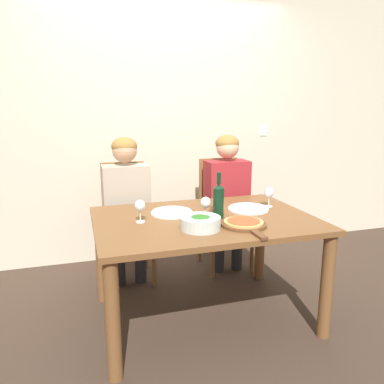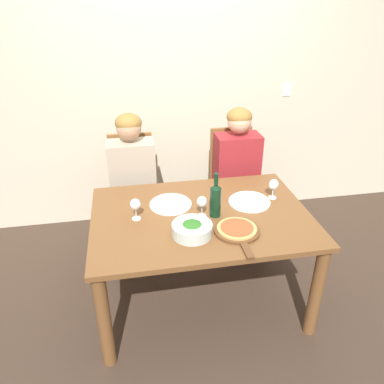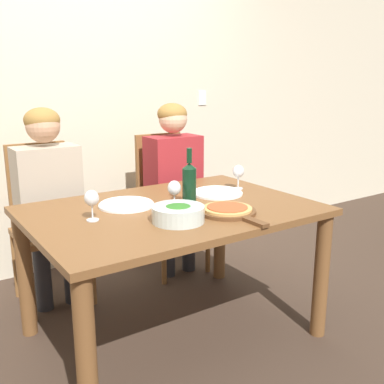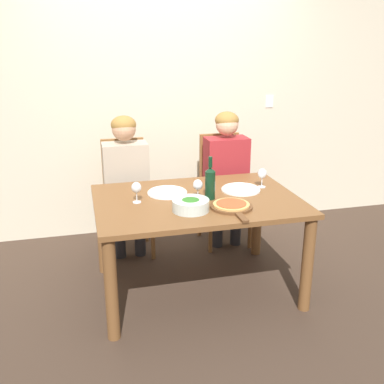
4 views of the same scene
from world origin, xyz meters
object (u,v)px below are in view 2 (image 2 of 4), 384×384
at_px(wine_bottle, 216,199).
at_px(wine_glass_left, 135,205).
at_px(dinner_plate_right, 249,201).
at_px(wine_glass_centre, 202,203).
at_px(broccoli_bowl, 192,229).
at_px(person_man, 237,164).
at_px(chair_right, 232,181).
at_px(dinner_plate_left, 171,204).
at_px(chair_left, 134,189).
at_px(wine_glass_right, 274,185).
at_px(person_woman, 132,172).
at_px(pizza_on_board, 237,230).

height_order(wine_bottle, wine_glass_left, wine_bottle).
bearing_deg(dinner_plate_right, wine_glass_centre, -162.26).
bearing_deg(broccoli_bowl, person_man, 59.02).
distance_m(chair_right, dinner_plate_left, 0.98).
xyz_separation_m(chair_left, person_man, (0.90, -0.12, 0.22)).
height_order(chair_right, wine_glass_right, chair_right).
bearing_deg(person_man, person_woman, 180.00).
xyz_separation_m(pizza_on_board, wine_glass_centre, (-0.18, 0.23, 0.09)).
xyz_separation_m(person_man, wine_bottle, (-0.38, -0.77, 0.11)).
xyz_separation_m(chair_left, pizza_on_board, (0.61, -1.11, 0.22)).
bearing_deg(wine_glass_right, wine_glass_centre, -164.59).
xyz_separation_m(chair_right, person_woman, (-0.90, -0.12, 0.22)).
relative_size(wine_glass_left, wine_glass_centre, 1.00).
bearing_deg(person_woman, dinner_plate_left, -67.01).
bearing_deg(person_woman, pizza_on_board, -58.32).
xyz_separation_m(dinner_plate_left, dinner_plate_right, (0.56, -0.07, 0.00)).
relative_size(person_man, wine_glass_right, 8.26).
relative_size(person_woman, dinner_plate_right, 4.19).
height_order(person_man, broccoli_bowl, person_man).
bearing_deg(dinner_plate_right, wine_bottle, -156.18).
height_order(wine_bottle, dinner_plate_right, wine_bottle).
relative_size(dinner_plate_left, dinner_plate_right, 1.00).
relative_size(wine_bottle, wine_glass_centre, 2.08).
relative_size(person_woman, wine_bottle, 3.97).
height_order(pizza_on_board, wine_glass_left, wine_glass_left).
xyz_separation_m(dinner_plate_right, wine_glass_right, (0.19, 0.03, 0.10)).
bearing_deg(person_woman, wine_glass_left, -90.33).
bearing_deg(dinner_plate_left, broccoli_bowl, -77.82).
xyz_separation_m(dinner_plate_left, wine_glass_centre, (0.19, -0.19, 0.10)).
relative_size(dinner_plate_right, wine_glass_right, 1.97).
xyz_separation_m(chair_left, chair_right, (0.90, 0.00, 0.00)).
relative_size(wine_bottle, wine_glass_right, 2.08).
relative_size(person_man, dinner_plate_left, 4.19).
bearing_deg(wine_glass_right, chair_right, 96.74).
relative_size(chair_right, person_man, 0.81).
relative_size(dinner_plate_right, wine_glass_centre, 1.97).
distance_m(dinner_plate_right, pizza_on_board, 0.40).
distance_m(pizza_on_board, wine_glass_left, 0.68).
distance_m(person_woman, dinner_plate_left, 0.62).
height_order(person_man, pizza_on_board, person_man).
xyz_separation_m(wine_bottle, wine_glass_right, (0.47, 0.16, -0.02)).
bearing_deg(pizza_on_board, wine_glass_right, 45.15).
distance_m(chair_right, wine_glass_centre, 1.04).
distance_m(chair_right, broccoli_bowl, 1.25).
bearing_deg(wine_glass_right, wine_glass_left, -173.73).
xyz_separation_m(wine_glass_right, wine_glass_centre, (-0.56, -0.15, 0.00)).
distance_m(broccoli_bowl, wine_glass_left, 0.42).
relative_size(dinner_plate_left, wine_glass_centre, 1.97).
distance_m(dinner_plate_right, wine_glass_left, 0.82).
height_order(wine_glass_left, wine_glass_right, same).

